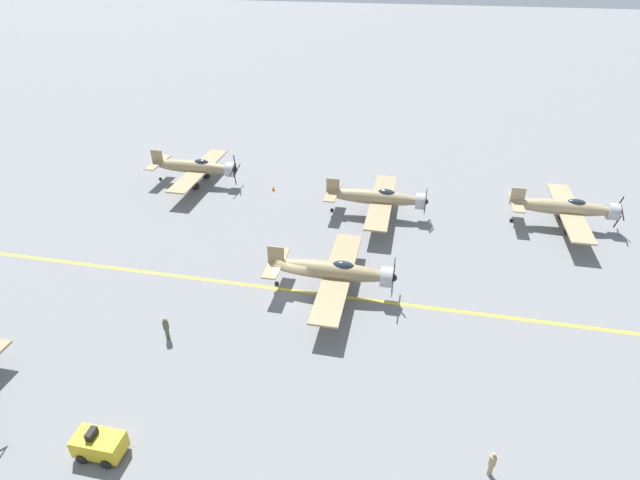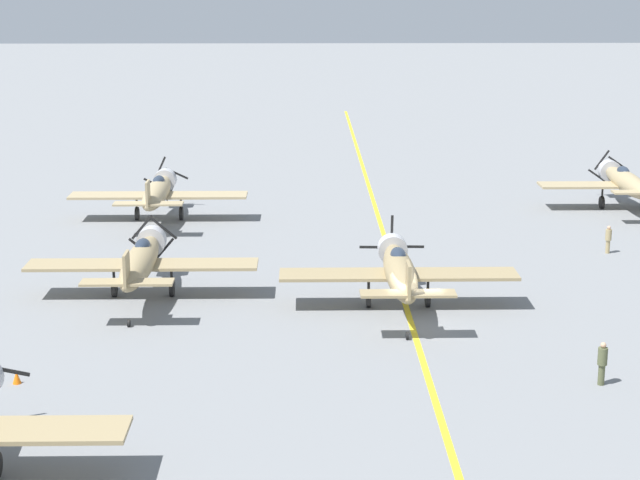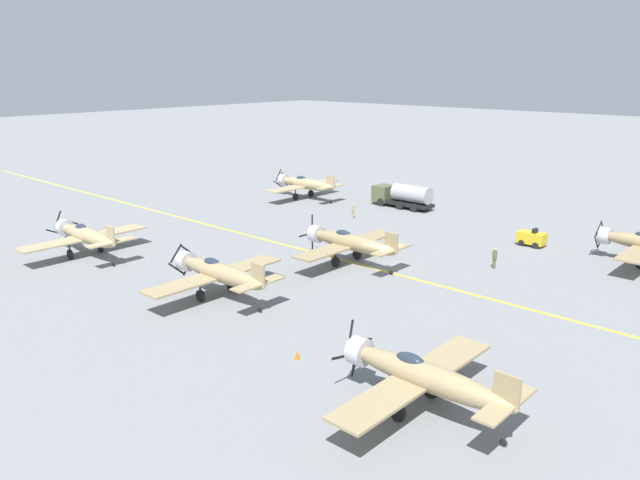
{
  "view_description": "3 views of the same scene",
  "coord_description": "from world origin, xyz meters",
  "px_view_note": "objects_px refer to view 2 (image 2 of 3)",
  "views": [
    {
      "loc": [
        30.29,
        8.53,
        23.73
      ],
      "look_at": [
        -4.78,
        1.31,
        1.95
      ],
      "focal_mm": 28.0,
      "sensor_mm": 36.0,
      "label": 1
    },
    {
      "loc": [
        -5.24,
        -47.96,
        16.66
      ],
      "look_at": [
        -4.3,
        8.09,
        2.38
      ],
      "focal_mm": 60.0,
      "sensor_mm": 36.0,
      "label": 2
    },
    {
      "loc": [
        -41.61,
        -30.48,
        17.04
      ],
      "look_at": [
        -1.66,
        5.69,
        2.01
      ],
      "focal_mm": 35.0,
      "sensor_mm": 36.0,
      "label": 3
    }
  ],
  "objects_px": {
    "airplane_mid_center": "(399,271)",
    "airplane_far_left": "(158,192)",
    "ground_crew_walking": "(608,238)",
    "traffic_cone": "(17,377)",
    "airplane_far_right": "(626,182)",
    "ground_crew_inspecting": "(602,362)",
    "airplane_mid_left": "(141,261)"
  },
  "relations": [
    {
      "from": "airplane_mid_center",
      "to": "airplane_far_left",
      "type": "relative_size",
      "value": 1.0
    },
    {
      "from": "ground_crew_walking",
      "to": "traffic_cone",
      "type": "height_order",
      "value": "ground_crew_walking"
    },
    {
      "from": "airplane_far_right",
      "to": "airplane_far_left",
      "type": "xyz_separation_m",
      "value": [
        -32.64,
        -3.01,
        0.0
      ]
    },
    {
      "from": "airplane_far_left",
      "to": "ground_crew_inspecting",
      "type": "distance_m",
      "value": 37.06
    },
    {
      "from": "airplane_mid_left",
      "to": "ground_crew_inspecting",
      "type": "bearing_deg",
      "value": -16.86
    },
    {
      "from": "ground_crew_walking",
      "to": "ground_crew_inspecting",
      "type": "xyz_separation_m",
      "value": [
        -6.11,
        -20.88,
        0.08
      ]
    },
    {
      "from": "ground_crew_walking",
      "to": "airplane_mid_left",
      "type": "bearing_deg",
      "value": -162.12
    },
    {
      "from": "airplane_far_right",
      "to": "ground_crew_walking",
      "type": "xyz_separation_m",
      "value": [
        -4.48,
        -11.89,
        -1.09
      ]
    },
    {
      "from": "airplane_far_left",
      "to": "ground_crew_walking",
      "type": "height_order",
      "value": "airplane_far_left"
    },
    {
      "from": "airplane_far_right",
      "to": "ground_crew_walking",
      "type": "height_order",
      "value": "airplane_far_right"
    },
    {
      "from": "airplane_mid_center",
      "to": "airplane_far_left",
      "type": "xyz_separation_m",
      "value": [
        -14.59,
        19.55,
        0.0
      ]
    },
    {
      "from": "airplane_mid_left",
      "to": "ground_crew_inspecting",
      "type": "distance_m",
      "value": 24.02
    },
    {
      "from": "airplane_mid_center",
      "to": "ground_crew_walking",
      "type": "relative_size",
      "value": 7.08
    },
    {
      "from": "airplane_mid_center",
      "to": "ground_crew_walking",
      "type": "distance_m",
      "value": 17.29
    },
    {
      "from": "airplane_mid_center",
      "to": "traffic_cone",
      "type": "distance_m",
      "value": 19.35
    },
    {
      "from": "airplane_mid_left",
      "to": "airplane_far_left",
      "type": "bearing_deg",
      "value": 108.51
    },
    {
      "from": "airplane_mid_center",
      "to": "ground_crew_inspecting",
      "type": "bearing_deg",
      "value": -37.28
    },
    {
      "from": "ground_crew_inspecting",
      "to": "traffic_cone",
      "type": "bearing_deg",
      "value": 178.71
    },
    {
      "from": "airplane_mid_center",
      "to": "traffic_cone",
      "type": "xyz_separation_m",
      "value": [
        -16.67,
        -9.68,
        -1.74
      ]
    },
    {
      "from": "airplane_far_left",
      "to": "traffic_cone",
      "type": "relative_size",
      "value": 21.82
    },
    {
      "from": "airplane_far_right",
      "to": "ground_crew_walking",
      "type": "distance_m",
      "value": 12.76
    },
    {
      "from": "airplane_far_right",
      "to": "airplane_far_left",
      "type": "bearing_deg",
      "value": -163.3
    },
    {
      "from": "airplane_far_right",
      "to": "traffic_cone",
      "type": "bearing_deg",
      "value": -125.69
    },
    {
      "from": "ground_crew_inspecting",
      "to": "traffic_cone",
      "type": "height_order",
      "value": "ground_crew_inspecting"
    },
    {
      "from": "airplane_far_right",
      "to": "airplane_mid_center",
      "type": "height_order",
      "value": "airplane_mid_center"
    },
    {
      "from": "airplane_mid_left",
      "to": "airplane_mid_center",
      "type": "relative_size",
      "value": 1.0
    },
    {
      "from": "traffic_cone",
      "to": "ground_crew_walking",
      "type": "bearing_deg",
      "value": 33.94
    },
    {
      "from": "traffic_cone",
      "to": "airplane_mid_left",
      "type": "bearing_deg",
      "value": 73.4
    },
    {
      "from": "ground_crew_inspecting",
      "to": "traffic_cone",
      "type": "relative_size",
      "value": 3.36
    },
    {
      "from": "airplane_far_right",
      "to": "airplane_mid_center",
      "type": "distance_m",
      "value": 28.89
    },
    {
      "from": "airplane_mid_left",
      "to": "airplane_mid_center",
      "type": "bearing_deg",
      "value": 5.06
    },
    {
      "from": "airplane_mid_left",
      "to": "traffic_cone",
      "type": "height_order",
      "value": "airplane_mid_left"
    }
  ]
}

